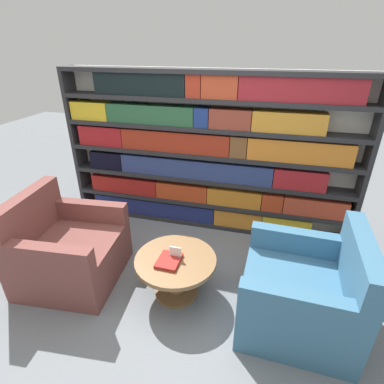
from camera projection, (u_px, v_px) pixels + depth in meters
The scene contains 7 objects.
ground_plane at pixel (172, 300), 2.83m from camera, with size 14.00×14.00×0.00m, color slate.
bookshelf at pixel (205, 154), 3.64m from camera, with size 3.56×0.30×1.93m.
armchair_left at pixel (68, 251), 2.99m from camera, with size 0.98×0.98×0.91m.
armchair_right at pixel (303, 294), 2.48m from camera, with size 0.93×0.93×0.91m.
coffee_table at pixel (176, 268), 2.78m from camera, with size 0.75×0.75×0.42m.
table_sign at pixel (175, 254), 2.70m from camera, with size 0.11×0.06×0.13m.
stray_book at pixel (169, 261), 2.67m from camera, with size 0.20×0.25×0.03m.
Camera 1 is at (0.71, -1.95, 2.18)m, focal length 28.00 mm.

